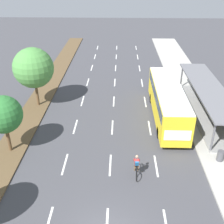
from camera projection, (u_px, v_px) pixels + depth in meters
name	position (u px, v px, depth m)	size (l,w,h in m)	color
median_strip	(45.00, 91.00, 32.85)	(2.60, 52.00, 0.12)	brown
sidewalk_right	(193.00, 93.00, 32.38)	(4.50, 52.00, 0.15)	#ADAAA3
lane_divider_left	(83.00, 101.00, 30.69)	(0.14, 46.29, 0.01)	white
lane_divider_center	(114.00, 101.00, 30.59)	(0.14, 46.29, 0.01)	white
lane_divider_right	(145.00, 102.00, 30.50)	(0.14, 46.29, 0.01)	white
bus_shelter	(209.00, 98.00, 27.12)	(2.90, 13.89, 2.86)	gray
bus	(168.00, 99.00, 26.32)	(2.54, 11.29, 3.37)	yellow
cyclist	(136.00, 166.00, 19.63)	(0.46, 1.82, 1.71)	black
median_tree_second	(3.00, 115.00, 20.91)	(2.95, 2.95, 4.79)	brown
median_tree_third	(33.00, 68.00, 27.67)	(4.10, 4.10, 6.19)	brown
trash_bin	(220.00, 156.00, 21.06)	(0.52, 0.52, 0.85)	#4C4C51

